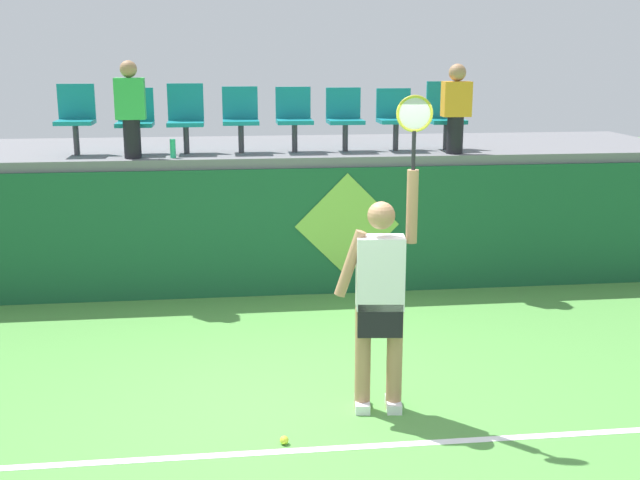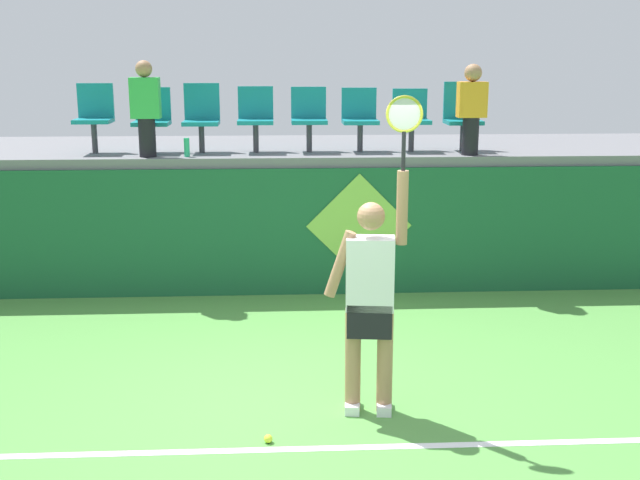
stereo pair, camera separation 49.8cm
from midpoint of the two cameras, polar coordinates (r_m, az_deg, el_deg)
name	(u,v)px [view 1 (the left image)]	position (r m, az deg, el deg)	size (l,w,h in m)	color
ground_plane	(297,408)	(6.71, -3.86, -12.06)	(40.00, 40.00, 0.00)	#519342
court_back_wall	(271,232)	(9.53, -5.03, 0.58)	(11.01, 0.20, 1.55)	#195633
spectator_platform	(265,150)	(10.63, -5.37, 6.47)	(11.01, 2.62, 0.12)	slate
court_baseline_stripe	(306,450)	(6.07, -3.47, -14.95)	(9.91, 0.08, 0.01)	white
tennis_player	(381,295)	(6.33, 2.15, -4.03)	(0.75, 0.30, 2.57)	white
tennis_ball	(284,440)	(6.15, -5.00, -14.25)	(0.07, 0.07, 0.07)	#D1E533
water_bottle	(173,149)	(9.54, -12.08, 6.48)	(0.07, 0.07, 0.22)	#26B272
stadium_chair_0	(76,116)	(10.13, -18.62, 8.52)	(0.44, 0.42, 0.84)	#38383D
stadium_chair_1	(135,118)	(10.02, -14.63, 8.53)	(0.44, 0.42, 0.79)	#38383D
stadium_chair_2	(186,116)	(9.96, -11.12, 8.79)	(0.44, 0.42, 0.84)	#38383D
stadium_chair_3	(240,116)	(9.93, -7.22, 8.87)	(0.44, 0.42, 0.80)	#38383D
stadium_chair_4	(294,116)	(9.95, -3.35, 8.95)	(0.44, 0.42, 0.80)	#38383D
stadium_chair_5	(344,116)	(10.01, 0.34, 8.95)	(0.44, 0.42, 0.78)	#38383D
stadium_chair_6	(395,116)	(10.11, 4.03, 8.94)	(0.44, 0.42, 0.77)	#38383D
stadium_chair_7	(445,113)	(10.26, 7.64, 9.06)	(0.44, 0.42, 0.85)	#38383D
spectator_0	(130,108)	(9.57, -15.02, 9.23)	(0.34, 0.20, 1.13)	black
spectator_1	(456,107)	(9.79, 8.37, 9.52)	(0.34, 0.21, 1.08)	black
wall_signage_mount	(347,293)	(9.70, 0.47, -3.86)	(1.27, 0.01, 1.49)	#195633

